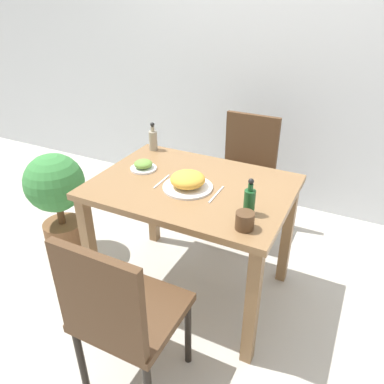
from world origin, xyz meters
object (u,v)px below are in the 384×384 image
object	(u,v)px
chair_far	(245,170)
side_plate	(143,165)
condiment_bottle	(153,139)
food_plate	(188,181)
chair_near	(121,313)
sauce_bottle	(249,201)
potted_plant_left	(57,196)
drink_cup	(245,221)

from	to	relation	value
chair_far	side_plate	distance (m)	0.88
side_plate	condiment_bottle	distance (m)	0.30
condiment_bottle	side_plate	bearing A→B (deg)	-69.65
chair_far	food_plate	distance (m)	0.89
chair_near	condiment_bottle	xyz separation A→B (m)	(-0.48, 1.07, 0.32)
chair_far	sauce_bottle	xyz separation A→B (m)	(0.33, -0.94, 0.32)
chair_near	sauce_bottle	xyz separation A→B (m)	(0.33, 0.60, 0.32)
chair_near	condiment_bottle	size ratio (longest dim) A/B	4.76
chair_near	chair_far	size ratio (longest dim) A/B	1.00
condiment_bottle	potted_plant_left	xyz separation A→B (m)	(-0.54, -0.38, -0.36)
side_plate	potted_plant_left	size ratio (longest dim) A/B	0.21
sauce_bottle	condiment_bottle	world-z (taller)	same
food_plate	condiment_bottle	world-z (taller)	condiment_bottle
condiment_bottle	food_plate	bearing A→B (deg)	-39.83
side_plate	potted_plant_left	xyz separation A→B (m)	(-0.65, -0.10, -0.32)
chair_near	side_plate	world-z (taller)	chair_near
side_plate	condiment_bottle	world-z (taller)	condiment_bottle
sauce_bottle	condiment_bottle	xyz separation A→B (m)	(-0.82, 0.47, 0.00)
drink_cup	condiment_bottle	xyz separation A→B (m)	(-0.84, 0.60, 0.03)
side_plate	drink_cup	xyz separation A→B (m)	(0.74, -0.31, 0.02)
sauce_bottle	condiment_bottle	size ratio (longest dim) A/B	1.00
chair_far	condiment_bottle	size ratio (longest dim) A/B	4.76
chair_near	chair_far	xyz separation A→B (m)	(0.00, 1.54, 0.00)
chair_far	drink_cup	xyz separation A→B (m)	(0.36, -1.06, 0.29)
drink_cup	potted_plant_left	bearing A→B (deg)	171.31
chair_near	potted_plant_left	world-z (taller)	chair_near
side_plate	sauce_bottle	size ratio (longest dim) A/B	0.82
chair_near	drink_cup	size ratio (longest dim) A/B	10.49
food_plate	drink_cup	bearing A→B (deg)	-29.52
potted_plant_left	chair_near	bearing A→B (deg)	-33.61
sauce_bottle	potted_plant_left	distance (m)	1.41
condiment_bottle	chair_far	bearing A→B (deg)	44.01
potted_plant_left	food_plate	bearing A→B (deg)	0.73
drink_cup	condiment_bottle	bearing A→B (deg)	144.71
side_plate	food_plate	bearing A→B (deg)	-14.79
food_plate	side_plate	bearing A→B (deg)	165.21
chair_far	side_plate	xyz separation A→B (m)	(-0.38, -0.75, 0.27)
drink_cup	sauce_bottle	bearing A→B (deg)	100.58
food_plate	drink_cup	world-z (taller)	food_plate
drink_cup	potted_plant_left	distance (m)	1.44
chair_far	food_plate	size ratio (longest dim) A/B	3.33
sauce_bottle	potted_plant_left	bearing A→B (deg)	176.29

